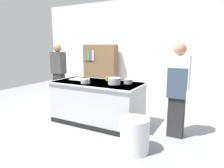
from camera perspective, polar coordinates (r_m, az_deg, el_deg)
ground_plane at (r=4.60m, az=-3.99°, el=-10.59°), size 10.00×10.00×0.00m
back_wall at (r=6.16m, az=6.44°, el=9.06°), size 6.40×0.12×3.00m
counter_island at (r=4.45m, az=-4.08°, el=-5.01°), size 1.98×0.98×0.90m
cutting_board at (r=4.72m, az=-9.19°, el=1.31°), size 0.40×0.28×0.02m
onion at (r=4.67m, az=-8.66°, el=1.86°), size 0.08×0.08×0.08m
stock_pot at (r=4.10m, az=0.61°, el=0.84°), size 0.32×0.25×0.13m
sauce_pan at (r=4.17m, az=4.49°, el=0.69°), size 0.23×0.17×0.09m
mixing_bowl at (r=4.25m, az=-7.50°, el=0.83°), size 0.19×0.19×0.10m
juice_cup at (r=4.53m, az=-1.37°, el=1.57°), size 0.07×0.07×0.10m
trash_bin at (r=3.34m, az=6.39°, el=-14.03°), size 0.47×0.47×0.55m
person_chef at (r=3.84m, az=17.95°, el=-1.16°), size 0.38×0.25×1.72m
person_guest at (r=5.95m, az=-14.73°, el=3.03°), size 0.38×0.24×1.72m
bookshelf at (r=6.41m, az=-3.31°, el=3.37°), size 1.10×0.31×1.70m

